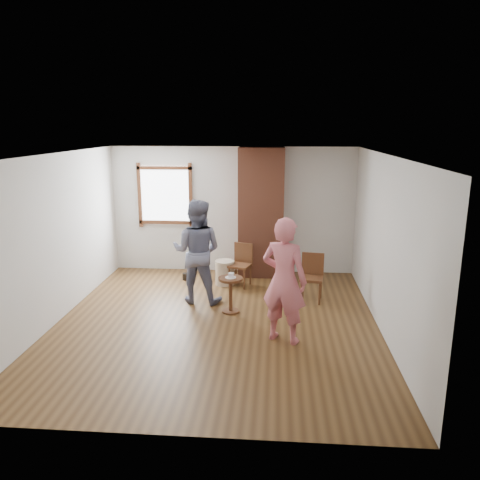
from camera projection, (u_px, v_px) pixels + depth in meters
name	position (u px, v px, depth m)	size (l,w,h in m)	color
ground	(216.00, 323.00, 7.32)	(5.50, 5.50, 0.00)	brown
room_shell	(216.00, 203.00, 7.48)	(5.04, 5.52, 2.62)	silver
brick_chimney	(261.00, 213.00, 9.38)	(0.90, 0.50, 2.60)	brown
stoneware_crock	(225.00, 273.00, 9.05)	(0.37, 0.37, 0.48)	#C7B290
dark_pot	(186.00, 277.00, 9.35)	(0.14, 0.14, 0.14)	black
dining_chair_left	(241.00, 262.00, 8.97)	(0.48, 0.48, 0.81)	brown
dining_chair_right	(312.00, 274.00, 8.20)	(0.44, 0.44, 0.83)	brown
side_table	(231.00, 289.00, 7.65)	(0.40, 0.40, 0.60)	brown
cake_plate	(231.00, 277.00, 7.60)	(0.18, 0.18, 0.01)	white
cake_slice	(231.00, 275.00, 7.60)	(0.08, 0.07, 0.06)	white
man	(197.00, 251.00, 8.04)	(0.88, 0.68, 1.80)	#141838
person_pink	(284.00, 280.00, 6.52)	(0.66, 0.43, 1.81)	#DB6D79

